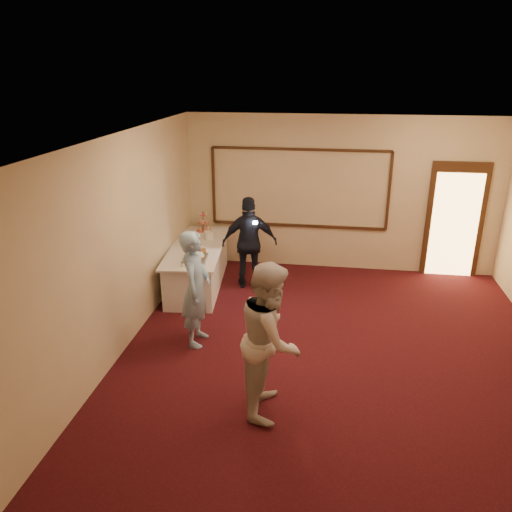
{
  "coord_description": "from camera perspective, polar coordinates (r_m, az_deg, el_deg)",
  "views": [
    {
      "loc": [
        -0.19,
        -6.03,
        3.8
      ],
      "look_at": [
        -1.25,
        0.87,
        1.15
      ],
      "focal_mm": 35.0,
      "sensor_mm": 36.0,
      "label": 1
    }
  ],
  "objects": [
    {
      "name": "plate_stack_a",
      "position": [
        9.21,
        -7.2,
        1.88
      ],
      "size": [
        0.17,
        0.17,
        0.14
      ],
      "color": "white",
      "rests_on": "buffet_table"
    },
    {
      "name": "camera_flash",
      "position": [
        8.62,
        -0.1,
        3.84
      ],
      "size": [
        0.08,
        0.05,
        0.05
      ],
      "primitive_type": "cube",
      "rotation": [
        0.0,
        0.0,
        0.22
      ],
      "color": "white",
      "rests_on": "guest"
    },
    {
      "name": "cupcake_stand",
      "position": [
        9.89,
        -6.01,
        3.77
      ],
      "size": [
        0.29,
        0.29,
        0.43
      ],
      "color": "#D25756",
      "rests_on": "buffet_table"
    },
    {
      "name": "woman",
      "position": [
        5.73,
        1.69,
        -9.4
      ],
      "size": [
        0.71,
        0.9,
        1.84
      ],
      "primitive_type": "imported",
      "rotation": [
        0.0,
        0.0,
        1.58
      ],
      "color": "beige",
      "rests_on": "floor"
    },
    {
      "name": "wall_molding",
      "position": [
        9.78,
        4.95,
        7.7
      ],
      "size": [
        3.45,
        0.04,
        1.55
      ],
      "color": "black",
      "rests_on": "room_walls"
    },
    {
      "name": "tart",
      "position": [
        8.72,
        -6.52,
        0.51
      ],
      "size": [
        0.29,
        0.29,
        0.06
      ],
      "color": "white",
      "rests_on": "buffet_table"
    },
    {
      "name": "buffet_table",
      "position": [
        9.22,
        -6.68,
        -1.09
      ],
      "size": [
        1.16,
        2.47,
        0.77
      ],
      "color": "silver",
      "rests_on": "floor"
    },
    {
      "name": "plate_stack_b",
      "position": [
        9.4,
        -5.35,
        2.38
      ],
      "size": [
        0.18,
        0.18,
        0.15
      ],
      "color": "white",
      "rests_on": "buffet_table"
    },
    {
      "name": "guest",
      "position": [
        8.96,
        -0.73,
        1.51
      ],
      "size": [
        1.05,
        0.6,
        1.69
      ],
      "primitive_type": "imported",
      "rotation": [
        0.0,
        0.0,
        3.34
      ],
      "color": "black",
      "rests_on": "floor"
    },
    {
      "name": "doorway",
      "position": [
        10.14,
        21.74,
        3.73
      ],
      "size": [
        1.05,
        0.07,
        2.2
      ],
      "color": "black",
      "rests_on": "floor"
    },
    {
      "name": "man",
      "position": [
        7.14,
        -6.88,
        -3.72
      ],
      "size": [
        0.41,
        0.63,
        1.71
      ],
      "primitive_type": "imported",
      "rotation": [
        0.0,
        0.0,
        1.57
      ],
      "color": "#86AFD4",
      "rests_on": "floor"
    },
    {
      "name": "floor",
      "position": [
        7.14,
        9.07,
        -11.7
      ],
      "size": [
        7.0,
        7.0,
        0.0
      ],
      "primitive_type": "plane",
      "color": "black",
      "rests_on": "ground"
    },
    {
      "name": "room_walls",
      "position": [
        6.29,
        10.1,
        4.07
      ],
      "size": [
        6.04,
        7.04,
        3.02
      ],
      "color": "beige",
      "rests_on": "floor"
    },
    {
      "name": "pavlova_tray",
      "position": [
        8.31,
        -6.99,
        -0.13
      ],
      "size": [
        0.43,
        0.56,
        0.19
      ],
      "color": "#A8ABAF",
      "rests_on": "buffet_table"
    }
  ]
}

